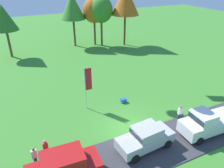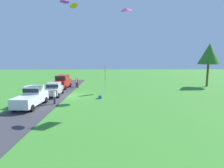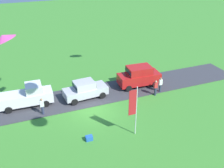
# 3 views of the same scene
# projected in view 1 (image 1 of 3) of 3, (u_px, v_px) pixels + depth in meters

# --- Properties ---
(ground_plane) EXTENTS (120.00, 120.00, 0.00)m
(ground_plane) POSITION_uv_depth(u_px,v_px,m) (127.00, 128.00, 18.91)
(ground_plane) COLOR #3D842D
(pavement_strip) EXTENTS (36.00, 4.40, 0.06)m
(pavement_strip) POSITION_uv_depth(u_px,v_px,m) (146.00, 150.00, 16.51)
(pavement_strip) COLOR #38383D
(pavement_strip) RESTS_ON ground
(car_suv_far_end) EXTENTS (4.69, 2.24, 2.28)m
(car_suv_far_end) POSITION_uv_depth(u_px,v_px,m) (64.00, 167.00, 13.45)
(car_suv_far_end) COLOR red
(car_suv_far_end) RESTS_ON ground
(car_sedan_by_flagpole) EXTENTS (4.52, 2.21, 1.84)m
(car_sedan_by_flagpole) POSITION_uv_depth(u_px,v_px,m) (146.00, 137.00, 16.30)
(car_sedan_by_flagpole) COLOR #B7B7BC
(car_sedan_by_flagpole) RESTS_ON ground
(car_pickup_near_entrance) EXTENTS (5.07, 2.21, 2.14)m
(car_pickup_near_entrance) POSITION_uv_depth(u_px,v_px,m) (207.00, 122.00, 17.80)
(car_pickup_near_entrance) COLOR white
(car_pickup_near_entrance) RESTS_ON ground
(person_beside_suv) EXTENTS (0.36, 0.24, 1.71)m
(person_beside_suv) POSITION_uv_depth(u_px,v_px,m) (35.00, 157.00, 14.75)
(person_beside_suv) COLOR #2D334C
(person_beside_suv) RESTS_ON ground
(person_on_lawn) EXTENTS (0.36, 0.24, 1.71)m
(person_on_lawn) POSITION_uv_depth(u_px,v_px,m) (180.00, 114.00, 19.24)
(person_on_lawn) COLOR #2D334C
(person_on_lawn) RESTS_ON ground
(person_watching_sky) EXTENTS (0.36, 0.24, 1.71)m
(person_watching_sky) POSITION_uv_depth(u_px,v_px,m) (46.00, 149.00, 15.40)
(person_watching_sky) COLOR #2D334C
(person_watching_sky) RESTS_ON ground
(tree_right_of_center) EXTENTS (3.76, 3.76, 7.93)m
(tree_right_of_center) POSITION_uv_depth(u_px,v_px,m) (4.00, 18.00, 31.90)
(tree_right_of_center) COLOR brown
(tree_right_of_center) RESTS_ON ground
(tree_far_right) EXTENTS (4.24, 4.24, 8.95)m
(tree_far_right) POSITION_uv_depth(u_px,v_px,m) (72.00, 7.00, 36.67)
(tree_far_right) COLOR brown
(tree_far_right) RESTS_ON ground
(tree_center_back) EXTENTS (3.86, 3.86, 8.16)m
(tree_center_back) POSITION_uv_depth(u_px,v_px,m) (94.00, 11.00, 37.76)
(tree_center_back) COLOR brown
(tree_center_back) RESTS_ON ground
(tree_lone_near) EXTENTS (3.99, 3.99, 8.41)m
(tree_lone_near) POSITION_uv_depth(u_px,v_px,m) (101.00, 10.00, 37.24)
(tree_lone_near) COLOR brown
(tree_lone_near) RESTS_ON ground
(tree_left_of_center) EXTENTS (4.80, 4.80, 10.13)m
(tree_left_of_center) POSITION_uv_depth(u_px,v_px,m) (125.00, 0.00, 36.86)
(tree_left_of_center) COLOR brown
(tree_left_of_center) RESTS_ON ground
(flag_banner) EXTENTS (0.71, 0.08, 4.44)m
(flag_banner) POSITION_uv_depth(u_px,v_px,m) (87.00, 82.00, 20.44)
(flag_banner) COLOR silver
(flag_banner) RESTS_ON ground
(cooler_box) EXTENTS (0.56, 0.40, 0.40)m
(cooler_box) POSITION_uv_depth(u_px,v_px,m) (123.00, 101.00, 22.51)
(cooler_box) COLOR blue
(cooler_box) RESTS_ON ground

